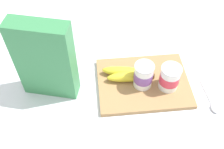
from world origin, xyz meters
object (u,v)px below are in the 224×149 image
(yogurt_cup_front, at_px, (170,78))
(spoon, at_px, (211,102))
(cutting_board, at_px, (143,83))
(yogurt_cup_back, at_px, (143,75))
(cereal_box, at_px, (45,61))
(banana_bunch, at_px, (129,74))

(yogurt_cup_front, xyz_separation_m, spoon, (-0.13, 0.07, -0.06))
(cutting_board, distance_m, yogurt_cup_front, 0.10)
(cutting_board, bearing_deg, yogurt_cup_back, 60.60)
(spoon, bearing_deg, cutting_board, -25.11)
(yogurt_cup_back, bearing_deg, yogurt_cup_front, 168.75)
(yogurt_cup_front, xyz_separation_m, yogurt_cup_back, (0.08, -0.02, 0.00))
(cereal_box, distance_m, yogurt_cup_back, 0.32)
(yogurt_cup_back, bearing_deg, banana_bunch, -38.25)
(yogurt_cup_front, relative_size, yogurt_cup_back, 0.98)
(yogurt_cup_front, relative_size, banana_bunch, 0.50)
(spoon, bearing_deg, yogurt_cup_back, -21.97)
(cereal_box, bearing_deg, spoon, -176.58)
(banana_bunch, distance_m, spoon, 0.29)
(cutting_board, xyz_separation_m, yogurt_cup_back, (0.01, 0.01, 0.05))
(yogurt_cup_back, relative_size, banana_bunch, 0.51)
(spoon, bearing_deg, cereal_box, -11.75)
(yogurt_cup_back, distance_m, banana_bunch, 0.06)
(yogurt_cup_front, bearing_deg, spoon, 151.92)
(banana_bunch, bearing_deg, cutting_board, 155.40)
(cereal_box, height_order, yogurt_cup_front, cereal_box)
(cutting_board, relative_size, banana_bunch, 1.70)
(banana_bunch, bearing_deg, yogurt_cup_front, 158.36)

